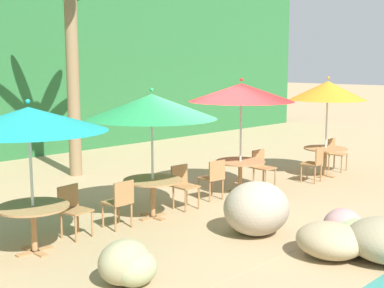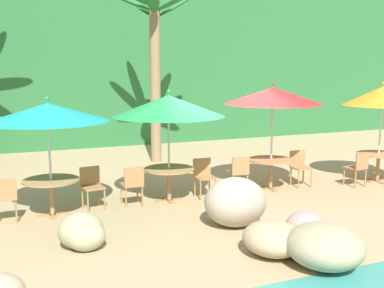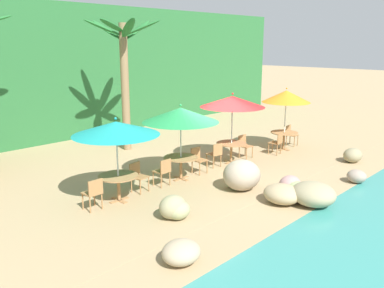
{
  "view_description": "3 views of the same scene",
  "coord_description": "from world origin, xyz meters",
  "px_view_note": "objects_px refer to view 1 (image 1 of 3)",
  "views": [
    {
      "loc": [
        -7.52,
        -6.96,
        2.88
      ],
      "look_at": [
        -0.04,
        0.45,
        1.26
      ],
      "focal_mm": 49.07,
      "sensor_mm": 36.0,
      "label": 1
    },
    {
      "loc": [
        -4.57,
        -9.16,
        2.93
      ],
      "look_at": [
        -0.66,
        0.39,
        1.23
      ],
      "focal_mm": 43.98,
      "sensor_mm": 36.0,
      "label": 2
    },
    {
      "loc": [
        -9.86,
        -8.58,
        4.26
      ],
      "look_at": [
        -0.5,
        0.53,
        1.0
      ],
      "focal_mm": 37.73,
      "sensor_mm": 36.0,
      "label": 3
    }
  ],
  "objects_px": {
    "chair_green_inland": "(120,200)",
    "palm_tree_second": "(71,34)",
    "chair_teal_seaward": "(73,207)",
    "umbrella_green": "(152,107)",
    "umbrella_orange": "(328,91)",
    "chair_orange_inland": "(315,162)",
    "chair_red_inland": "(214,177)",
    "chair_orange_seaward": "(335,152)",
    "dining_table_teal": "(33,214)",
    "umbrella_red": "(241,92)",
    "chair_green_seaward": "(183,183)",
    "dining_table_orange": "(325,153)",
    "chair_red_seaward": "(262,165)",
    "dining_table_green": "(153,186)",
    "umbrella_teal": "(29,119)",
    "dining_table_red": "(240,166)"
  },
  "relations": [
    {
      "from": "chair_green_inland",
      "to": "palm_tree_second",
      "type": "height_order",
      "value": "palm_tree_second"
    },
    {
      "from": "chair_teal_seaward",
      "to": "umbrella_green",
      "type": "distance_m",
      "value": 2.31
    },
    {
      "from": "umbrella_orange",
      "to": "chair_orange_inland",
      "type": "bearing_deg",
      "value": -165.86
    },
    {
      "from": "palm_tree_second",
      "to": "chair_red_inland",
      "type": "bearing_deg",
      "value": -81.26
    },
    {
      "from": "umbrella_orange",
      "to": "chair_orange_seaward",
      "type": "xyz_separation_m",
      "value": [
        0.83,
        0.19,
        -1.69
      ]
    },
    {
      "from": "dining_table_teal",
      "to": "umbrella_red",
      "type": "relative_size",
      "value": 0.43
    },
    {
      "from": "chair_green_seaward",
      "to": "chair_orange_seaward",
      "type": "distance_m",
      "value": 5.53
    },
    {
      "from": "umbrella_red",
      "to": "chair_green_seaward",
      "type": "bearing_deg",
      "value": 178.9
    },
    {
      "from": "umbrella_red",
      "to": "dining_table_orange",
      "type": "height_order",
      "value": "umbrella_red"
    },
    {
      "from": "dining_table_teal",
      "to": "chair_green_inland",
      "type": "xyz_separation_m",
      "value": [
        1.65,
        -0.01,
        -0.1
      ]
    },
    {
      "from": "chair_green_seaward",
      "to": "chair_red_inland",
      "type": "relative_size",
      "value": 1.0
    },
    {
      "from": "chair_red_seaward",
      "to": "umbrella_orange",
      "type": "bearing_deg",
      "value": -12.19
    },
    {
      "from": "chair_red_inland",
      "to": "chair_orange_seaward",
      "type": "bearing_deg",
      "value": -2.79
    },
    {
      "from": "chair_teal_seaward",
      "to": "palm_tree_second",
      "type": "xyz_separation_m",
      "value": [
        2.76,
        4.2,
        3.09
      ]
    },
    {
      "from": "umbrella_green",
      "to": "chair_red_seaward",
      "type": "distance_m",
      "value": 3.81
    },
    {
      "from": "dining_table_green",
      "to": "dining_table_orange",
      "type": "xyz_separation_m",
      "value": [
        5.54,
        -0.37,
        0.0
      ]
    },
    {
      "from": "dining_table_green",
      "to": "chair_orange_inland",
      "type": "relative_size",
      "value": 1.26
    },
    {
      "from": "umbrella_green",
      "to": "chair_red_inland",
      "type": "bearing_deg",
      "value": 1.65
    },
    {
      "from": "chair_orange_inland",
      "to": "chair_orange_seaward",
      "type": "bearing_deg",
      "value": 13.57
    },
    {
      "from": "umbrella_red",
      "to": "umbrella_green",
      "type": "bearing_deg",
      "value": -179.36
    },
    {
      "from": "umbrella_teal",
      "to": "chair_red_inland",
      "type": "bearing_deg",
      "value": 1.97
    },
    {
      "from": "dining_table_green",
      "to": "umbrella_red",
      "type": "relative_size",
      "value": 0.43
    },
    {
      "from": "umbrella_red",
      "to": "umbrella_orange",
      "type": "bearing_deg",
      "value": -7.69
    },
    {
      "from": "chair_teal_seaward",
      "to": "chair_red_seaward",
      "type": "height_order",
      "value": "same"
    },
    {
      "from": "umbrella_red",
      "to": "dining_table_orange",
      "type": "xyz_separation_m",
      "value": [
        2.94,
        -0.4,
        -1.64
      ]
    },
    {
      "from": "chair_orange_inland",
      "to": "palm_tree_second",
      "type": "xyz_separation_m",
      "value": [
        -3.62,
        4.89,
        3.09
      ]
    },
    {
      "from": "umbrella_orange",
      "to": "palm_tree_second",
      "type": "bearing_deg",
      "value": 133.56
    },
    {
      "from": "umbrella_orange",
      "to": "dining_table_orange",
      "type": "relative_size",
      "value": 2.32
    },
    {
      "from": "dining_table_green",
      "to": "umbrella_teal",
      "type": "bearing_deg",
      "value": -177.81
    },
    {
      "from": "dining_table_teal",
      "to": "dining_table_orange",
      "type": "relative_size",
      "value": 1.0
    },
    {
      "from": "umbrella_red",
      "to": "umbrella_orange",
      "type": "xyz_separation_m",
      "value": [
        2.94,
        -0.4,
        -0.05
      ]
    },
    {
      "from": "umbrella_teal",
      "to": "dining_table_teal",
      "type": "bearing_deg",
      "value": -172.87
    },
    {
      "from": "chair_teal_seaward",
      "to": "dining_table_green",
      "type": "xyz_separation_m",
      "value": [
        1.67,
        -0.11,
        0.1
      ]
    },
    {
      "from": "umbrella_green",
      "to": "chair_orange_seaward",
      "type": "relative_size",
      "value": 2.81
    },
    {
      "from": "chair_teal_seaward",
      "to": "umbrella_orange",
      "type": "relative_size",
      "value": 0.34
    },
    {
      "from": "chair_teal_seaward",
      "to": "dining_table_red",
      "type": "height_order",
      "value": "chair_teal_seaward"
    },
    {
      "from": "dining_table_red",
      "to": "chair_orange_seaward",
      "type": "distance_m",
      "value": 3.78
    },
    {
      "from": "umbrella_teal",
      "to": "chair_orange_inland",
      "type": "xyz_separation_m",
      "value": [
        7.21,
        -0.48,
        -1.55
      ]
    },
    {
      "from": "umbrella_green",
      "to": "chair_red_inland",
      "type": "xyz_separation_m",
      "value": [
        1.75,
        0.05,
        -1.59
      ]
    },
    {
      "from": "dining_table_orange",
      "to": "chair_orange_inland",
      "type": "height_order",
      "value": "chair_orange_inland"
    },
    {
      "from": "umbrella_green",
      "to": "umbrella_red",
      "type": "distance_m",
      "value": 2.61
    },
    {
      "from": "dining_table_orange",
      "to": "chair_red_inland",
      "type": "bearing_deg",
      "value": 173.71
    },
    {
      "from": "chair_green_inland",
      "to": "chair_red_seaward",
      "type": "distance_m",
      "value": 4.31
    },
    {
      "from": "chair_red_seaward",
      "to": "dining_table_orange",
      "type": "height_order",
      "value": "chair_red_seaward"
    },
    {
      "from": "umbrella_green",
      "to": "dining_table_orange",
      "type": "height_order",
      "value": "umbrella_green"
    },
    {
      "from": "chair_green_inland",
      "to": "umbrella_green",
      "type": "bearing_deg",
      "value": 7.26
    },
    {
      "from": "chair_teal_seaward",
      "to": "chair_orange_inland",
      "type": "height_order",
      "value": "same"
    },
    {
      "from": "umbrella_green",
      "to": "chair_red_seaward",
      "type": "relative_size",
      "value": 2.81
    },
    {
      "from": "umbrella_teal",
      "to": "chair_red_inland",
      "type": "xyz_separation_m",
      "value": [
        4.25,
        0.15,
        -1.55
      ]
    },
    {
      "from": "chair_green_inland",
      "to": "palm_tree_second",
      "type": "relative_size",
      "value": 0.17
    }
  ]
}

